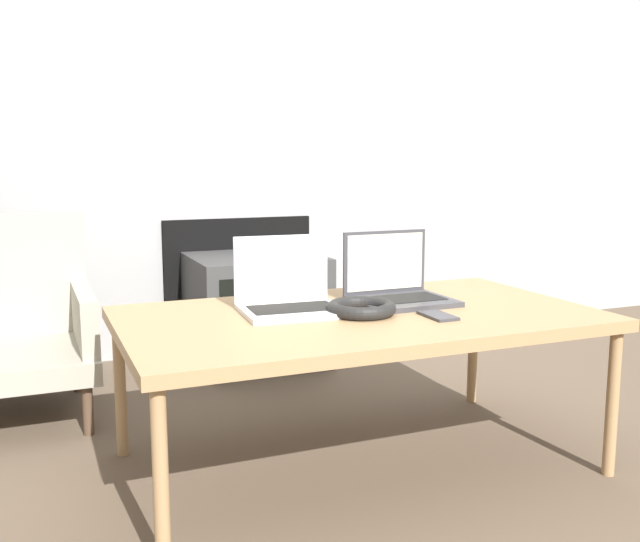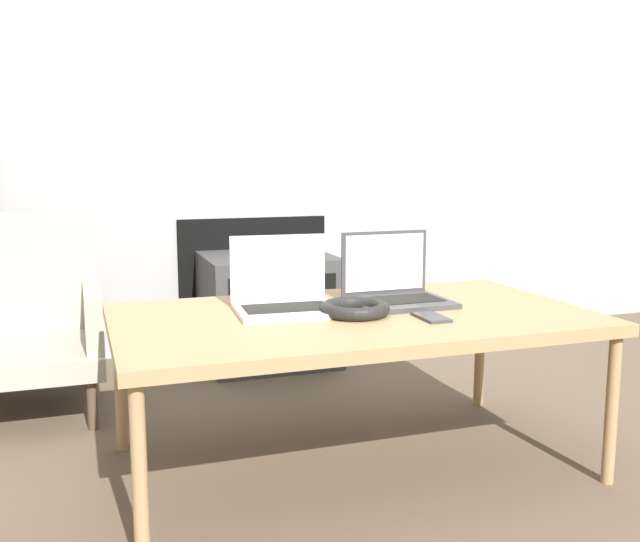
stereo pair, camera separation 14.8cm
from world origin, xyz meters
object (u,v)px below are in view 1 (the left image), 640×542
Objects in this scene: laptop_right at (396,287)px; armchair at (9,319)px; headphones at (361,308)px; laptop_left at (289,296)px; phone at (438,316)px; tv at (256,309)px.

laptop_right is 0.42× the size of armchair.
headphones is at bearing -145.31° from laptop_right.
laptop_left is 0.44m from phone.
headphones is (-0.19, -0.13, -0.03)m from laptop_right.
laptop_right is 0.23m from headphones.
headphones is at bearing -44.19° from armchair.
tv reaches higher than phone.
laptop_right is at bearing -34.90° from armchair.
laptop_right is at bearing 35.23° from headphones.
armchair reaches higher than laptop_right.
tv is at bearing 96.46° from laptop_right.
phone is 0.22× the size of tv.
armchair reaches higher than tv.
headphones is at bearing -33.38° from laptop_left.
phone is at bearing -42.46° from armchair.
armchair is at bearing -165.18° from tv.
phone is (-0.00, -0.25, -0.04)m from laptop_right.
laptop_left is 0.55× the size of tv.
armchair is at bearing 144.65° from laptop_right.
tv is (0.06, 1.21, -0.25)m from headphones.
laptop_left is at bearing 179.47° from laptop_right.
laptop_right is 1.46× the size of headphones.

